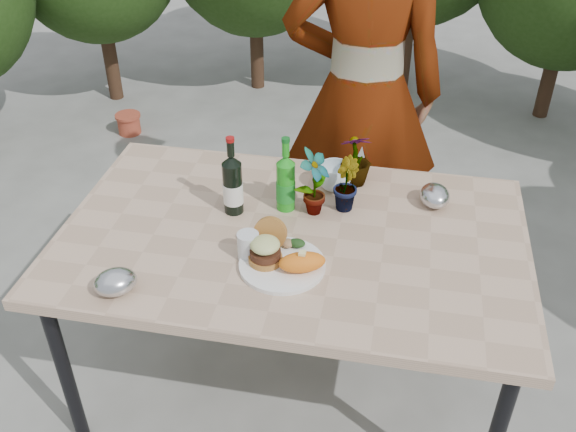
% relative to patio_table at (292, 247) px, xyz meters
% --- Properties ---
extents(ground, '(80.00, 80.00, 0.00)m').
position_rel_patio_table_xyz_m(ground, '(0.00, 0.00, -0.69)').
color(ground, slate).
rests_on(ground, ground).
extents(patio_table, '(1.60, 1.00, 0.75)m').
position_rel_patio_table_xyz_m(patio_table, '(0.00, 0.00, 0.00)').
color(patio_table, tan).
rests_on(patio_table, ground).
extents(dinner_plate, '(0.28, 0.28, 0.01)m').
position_rel_patio_table_xyz_m(dinner_plate, '(0.00, -0.18, 0.06)').
color(dinner_plate, white).
rests_on(dinner_plate, patio_table).
extents(burger_stack, '(0.11, 0.16, 0.11)m').
position_rel_patio_table_xyz_m(burger_stack, '(-0.05, -0.16, 0.12)').
color(burger_stack, '#B7722D').
rests_on(burger_stack, dinner_plate).
extents(sweet_potato, '(0.17, 0.12, 0.06)m').
position_rel_patio_table_xyz_m(sweet_potato, '(0.07, -0.20, 0.10)').
color(sweet_potato, orange).
rests_on(sweet_potato, dinner_plate).
extents(grilled_veg, '(0.08, 0.05, 0.03)m').
position_rel_patio_table_xyz_m(grilled_veg, '(0.02, -0.09, 0.09)').
color(grilled_veg, olive).
rests_on(grilled_veg, dinner_plate).
extents(wine_bottle, '(0.07, 0.07, 0.30)m').
position_rel_patio_table_xyz_m(wine_bottle, '(-0.23, 0.09, 0.17)').
color(wine_bottle, black).
rests_on(wine_bottle, patio_table).
extents(sparkling_water, '(0.07, 0.07, 0.29)m').
position_rel_patio_table_xyz_m(sparkling_water, '(-0.05, 0.15, 0.16)').
color(sparkling_water, '#1C961B').
rests_on(sparkling_water, patio_table).
extents(plastic_cup, '(0.07, 0.07, 0.09)m').
position_rel_patio_table_xyz_m(plastic_cup, '(-0.12, -0.16, 0.10)').
color(plastic_cup, silver).
rests_on(plastic_cup, patio_table).
extents(seedling_left, '(0.14, 0.16, 0.26)m').
position_rel_patio_table_xyz_m(seedling_left, '(0.05, 0.14, 0.19)').
color(seedling_left, '#275F20').
rests_on(seedling_left, patio_table).
extents(seedling_mid, '(0.11, 0.13, 0.20)m').
position_rel_patio_table_xyz_m(seedling_mid, '(0.15, 0.19, 0.16)').
color(seedling_mid, '#256121').
rests_on(seedling_mid, patio_table).
extents(seedling_right, '(0.15, 0.15, 0.21)m').
position_rel_patio_table_xyz_m(seedling_right, '(0.17, 0.37, 0.16)').
color(seedling_right, '#29581E').
rests_on(seedling_right, patio_table).
extents(blue_bowl, '(0.14, 0.14, 0.10)m').
position_rel_patio_table_xyz_m(blue_bowl, '(0.10, 0.31, 0.11)').
color(blue_bowl, white).
rests_on(blue_bowl, patio_table).
extents(foil_packet_left, '(0.17, 0.16, 0.08)m').
position_rel_patio_table_xyz_m(foil_packet_left, '(-0.47, -0.39, 0.10)').
color(foil_packet_left, '#B3B5BA').
rests_on(foil_packet_left, patio_table).
extents(foil_packet_right, '(0.13, 0.15, 0.08)m').
position_rel_patio_table_xyz_m(foil_packet_right, '(0.48, 0.27, 0.10)').
color(foil_packet_right, '#B7B9BE').
rests_on(foil_packet_right, patio_table).
extents(person, '(0.72, 0.51, 1.87)m').
position_rel_patio_table_xyz_m(person, '(0.16, 0.76, 0.24)').
color(person, '#926249').
rests_on(person, ground).
extents(terracotta_pot, '(0.17, 0.17, 0.14)m').
position_rel_patio_table_xyz_m(terracotta_pot, '(-1.48, 1.89, -0.62)').
color(terracotta_pot, '#B1442D').
rests_on(terracotta_pot, ground).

